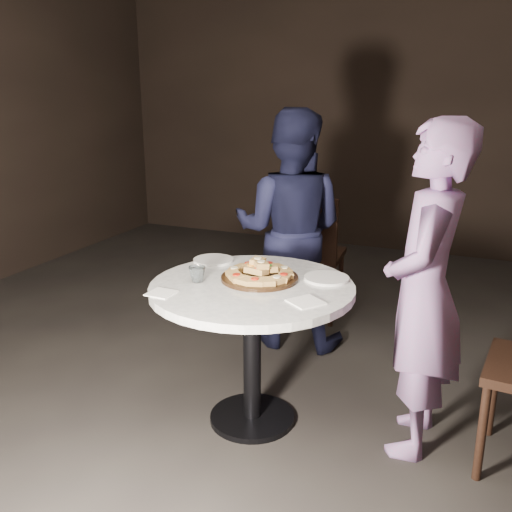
# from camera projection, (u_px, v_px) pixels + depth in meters

# --- Properties ---
(floor) EXTENTS (7.00, 7.00, 0.00)m
(floor) POSITION_uv_depth(u_px,v_px,m) (260.00, 410.00, 3.07)
(floor) COLOR black
(floor) RESTS_ON ground
(table) EXTENTS (1.05, 1.05, 0.75)m
(table) POSITION_uv_depth(u_px,v_px,m) (252.00, 311.00, 2.81)
(table) COLOR black
(table) RESTS_ON ground
(serving_board) EXTENTS (0.41, 0.41, 0.02)m
(serving_board) POSITION_uv_depth(u_px,v_px,m) (260.00, 278.00, 2.83)
(serving_board) COLOR black
(serving_board) RESTS_ON table
(focaccia_pile) EXTENTS (0.34, 0.34, 0.09)m
(focaccia_pile) POSITION_uv_depth(u_px,v_px,m) (260.00, 271.00, 2.83)
(focaccia_pile) COLOR #B08344
(focaccia_pile) RESTS_ON serving_board
(plate_left) EXTENTS (0.25, 0.25, 0.01)m
(plate_left) POSITION_uv_depth(u_px,v_px,m) (213.00, 260.00, 3.13)
(plate_left) COLOR white
(plate_left) RESTS_ON table
(plate_right) EXTENTS (0.26, 0.26, 0.01)m
(plate_right) POSITION_uv_depth(u_px,v_px,m) (327.00, 278.00, 2.84)
(plate_right) COLOR white
(plate_right) RESTS_ON table
(water_glass) EXTENTS (0.11, 0.11, 0.08)m
(water_glass) POSITION_uv_depth(u_px,v_px,m) (197.00, 274.00, 2.79)
(water_glass) COLOR silver
(water_glass) RESTS_ON table
(napkin_near) EXTENTS (0.12, 0.12, 0.01)m
(napkin_near) POSITION_uv_depth(u_px,v_px,m) (161.00, 293.00, 2.64)
(napkin_near) COLOR white
(napkin_near) RESTS_ON table
(napkin_far) EXTENTS (0.19, 0.19, 0.01)m
(napkin_far) POSITION_uv_depth(u_px,v_px,m) (306.00, 302.00, 2.53)
(napkin_far) COLOR white
(napkin_far) RESTS_ON table
(chair_far) EXTENTS (0.48, 0.50, 0.94)m
(chair_far) POSITION_uv_depth(u_px,v_px,m) (310.00, 249.00, 4.14)
(chair_far) COLOR black
(chair_far) RESTS_ON ground
(diner_navy) EXTENTS (0.82, 0.68, 1.55)m
(diner_navy) POSITION_uv_depth(u_px,v_px,m) (290.00, 230.00, 3.70)
(diner_navy) COLOR black
(diner_navy) RESTS_ON ground
(diner_teal) EXTENTS (0.38, 0.58, 1.56)m
(diner_teal) POSITION_uv_depth(u_px,v_px,m) (425.00, 292.00, 2.58)
(diner_teal) COLOR #836299
(diner_teal) RESTS_ON ground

